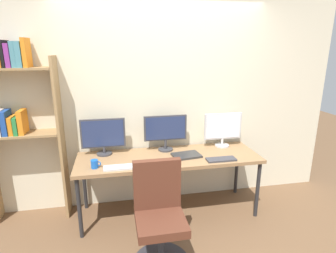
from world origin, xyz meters
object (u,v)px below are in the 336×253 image
object	(u,v)px
monitor_center	(165,130)
keyboard_left	(121,167)
office_chair	(160,225)
coffee_mug	(95,164)
bookshelf	(14,109)
mouse_left_side	(156,165)
desk	(169,160)
monitor_left	(103,135)
laptop_closed	(186,155)
mouse_right_side	(146,165)
keyboard_right	(221,159)
monitor_right	(223,128)

from	to	relation	value
monitor_center	keyboard_left	size ratio (longest dim) A/B	1.42
office_chair	coffee_mug	xyz separation A→B (m)	(-0.59, 0.63, 0.38)
bookshelf	mouse_left_side	size ratio (longest dim) A/B	21.54
desk	coffee_mug	bearing A→B (deg)	-168.40
monitor_left	laptop_closed	world-z (taller)	monitor_left
coffee_mug	mouse_left_side	bearing A→B (deg)	-7.07
keyboard_left	coffee_mug	distance (m)	0.28
mouse_right_side	bookshelf	bearing A→B (deg)	160.79
mouse_left_side	monitor_center	bearing A→B (deg)	67.63
keyboard_right	office_chair	bearing A→B (deg)	-144.50
monitor_right	laptop_closed	size ratio (longest dim) A/B	1.52
monitor_left	monitor_right	size ratio (longest dim) A/B	1.06
monitor_right	mouse_left_side	world-z (taller)	monitor_right
monitor_center	laptop_closed	bearing A→B (deg)	-51.19
laptop_closed	coffee_mug	xyz separation A→B (m)	(-1.04, -0.13, 0.03)
monitor_right	mouse_right_side	size ratio (longest dim) A/B	5.08
monitor_left	laptop_closed	distance (m)	1.01
desk	mouse_left_side	xyz separation A→B (m)	(-0.19, -0.25, 0.07)
mouse_left_side	keyboard_left	bearing A→B (deg)	176.76
office_chair	mouse_right_side	xyz separation A→B (m)	(-0.05, 0.56, 0.35)
monitor_right	keyboard_left	world-z (taller)	monitor_right
office_chair	laptop_closed	world-z (taller)	office_chair
keyboard_right	coffee_mug	size ratio (longest dim) A/B	3.18
keyboard_right	coffee_mug	world-z (taller)	coffee_mug
monitor_right	mouse_right_side	bearing A→B (deg)	-156.23
bookshelf	monitor_left	world-z (taller)	bookshelf
keyboard_right	mouse_right_side	world-z (taller)	mouse_right_side
monitor_center	mouse_right_side	size ratio (longest dim) A/B	5.48
monitor_left	monitor_center	size ratio (longest dim) A/B	0.98
bookshelf	coffee_mug	world-z (taller)	bookshelf
monitor_right	keyboard_right	world-z (taller)	monitor_right
bookshelf	laptop_closed	bearing A→B (deg)	-8.21
bookshelf	monitor_right	bearing A→B (deg)	-0.43
mouse_left_side	laptop_closed	distance (m)	0.45
laptop_closed	monitor_left	bearing A→B (deg)	157.01
mouse_left_side	laptop_closed	world-z (taller)	mouse_left_side
office_chair	mouse_left_side	size ratio (longest dim) A/B	10.31
office_chair	coffee_mug	world-z (taller)	office_chair
bookshelf	mouse_left_side	bearing A→B (deg)	-18.00
bookshelf	office_chair	world-z (taller)	bookshelf
desk	mouse_left_side	world-z (taller)	mouse_left_side
office_chair	monitor_left	bearing A→B (deg)	116.14
office_chair	monitor_center	world-z (taller)	monitor_center
laptop_closed	coffee_mug	distance (m)	1.05
keyboard_left	mouse_right_side	bearing A→B (deg)	-3.90
keyboard_right	monitor_right	bearing A→B (deg)	67.31
desk	office_chair	xyz separation A→B (m)	(-0.25, -0.80, -0.29)
office_chair	mouse_left_side	xyz separation A→B (m)	(0.06, 0.55, 0.35)
desk	laptop_closed	distance (m)	0.22
keyboard_right	laptop_closed	size ratio (longest dim) A/B	1.05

